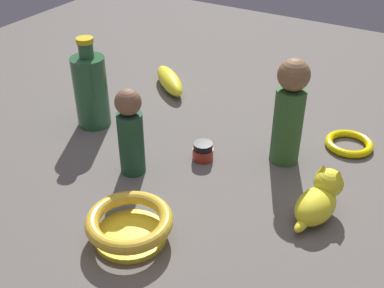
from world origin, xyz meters
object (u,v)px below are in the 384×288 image
(person_figure_child, at_px, (289,111))
(person_figure_adult, at_px, (130,132))
(bowl, at_px, (130,224))
(cat_figurine, at_px, (320,199))
(bottle_tall, at_px, (91,90))
(nail_polish_jar, at_px, (203,151))
(bangle, at_px, (349,144))
(banana, at_px, (170,81))

(person_figure_child, bearing_deg, person_figure_adult, 127.85)
(bowl, bearing_deg, person_figure_child, -21.32)
(person_figure_adult, height_order, bowl, person_figure_adult)
(cat_figurine, relative_size, person_figure_child, 0.60)
(cat_figurine, bearing_deg, bottle_tall, 84.85)
(cat_figurine, bearing_deg, person_figure_adult, 98.98)
(nail_polish_jar, distance_m, bangle, 0.32)
(cat_figurine, xyz_separation_m, bangle, (0.25, 0.01, -0.03))
(person_figure_child, xyz_separation_m, person_figure_adult, (-0.19, 0.25, -0.02))
(bottle_tall, distance_m, bowl, 0.40)
(cat_figurine, distance_m, bottle_tall, 0.56)
(bottle_tall, height_order, banana, bottle_tall)
(banana, height_order, bangle, banana)
(bottle_tall, bearing_deg, cat_figurine, -95.15)
(nail_polish_jar, bearing_deg, banana, 44.45)
(bowl, bearing_deg, bottle_tall, 48.62)
(bottle_tall, xyz_separation_m, bowl, (-0.26, -0.30, -0.06))
(person_figure_child, height_order, bowl, person_figure_child)
(cat_figurine, height_order, person_figure_adult, person_figure_adult)
(nail_polish_jar, relative_size, bangle, 0.43)
(banana, bearing_deg, bangle, 35.60)
(person_figure_adult, bearing_deg, bowl, -145.04)
(person_figure_adult, distance_m, bowl, 0.20)
(bottle_tall, relative_size, bangle, 2.05)
(cat_figurine, xyz_separation_m, person_figure_adult, (-0.06, 0.36, 0.05))
(nail_polish_jar, height_order, person_figure_adult, person_figure_adult)
(cat_figurine, bearing_deg, banana, 59.59)
(person_figure_adult, relative_size, bowl, 1.24)
(nail_polish_jar, xyz_separation_m, cat_figurine, (-0.05, -0.26, 0.02))
(person_figure_child, bearing_deg, bowl, 158.68)
(nail_polish_jar, height_order, bangle, nail_polish_jar)
(banana, xyz_separation_m, bangle, (-0.04, -0.49, -0.02))
(banana, distance_m, bowl, 0.57)
(bangle, bearing_deg, person_figure_adult, 131.37)
(nail_polish_jar, relative_size, bowl, 0.30)
(person_figure_child, bearing_deg, banana, 67.48)
(nail_polish_jar, bearing_deg, cat_figurine, -101.00)
(nail_polish_jar, xyz_separation_m, bottle_tall, (-0.00, 0.29, 0.07))
(person_figure_child, bearing_deg, nail_polish_jar, 119.64)
(bangle, bearing_deg, person_figure_child, 138.36)
(nail_polish_jar, height_order, bowl, bowl)
(person_figure_adult, relative_size, bangle, 1.78)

